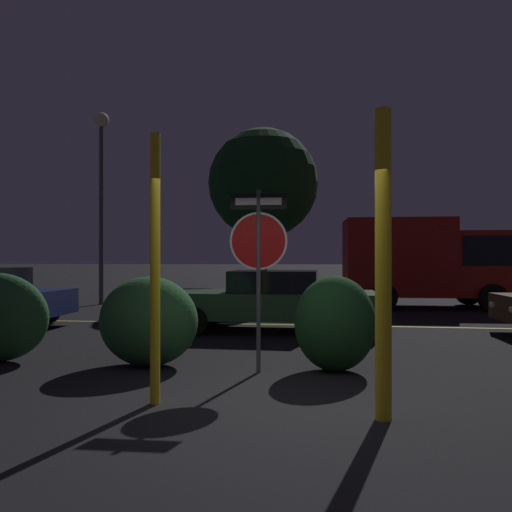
% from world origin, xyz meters
% --- Properties ---
extents(ground_plane, '(260.00, 260.00, 0.00)m').
position_xyz_m(ground_plane, '(0.00, 0.00, 0.00)').
color(ground_plane, black).
extents(road_center_stripe, '(34.69, 0.12, 0.01)m').
position_xyz_m(road_center_stripe, '(0.00, 6.86, 0.00)').
color(road_center_stripe, gold).
rests_on(road_center_stripe, ground_plane).
extents(stop_sign, '(0.82, 0.06, 2.58)m').
position_xyz_m(stop_sign, '(-0.28, 1.75, 1.81)').
color(stop_sign, '#4C4C51').
rests_on(stop_sign, ground_plane).
extents(yellow_pole_left, '(0.11, 0.11, 3.01)m').
position_xyz_m(yellow_pole_left, '(-1.23, 0.10, 1.50)').
color(yellow_pole_left, yellow).
rests_on(yellow_pole_left, ground_plane).
extents(yellow_pole_right, '(0.16, 0.16, 3.12)m').
position_xyz_m(yellow_pole_right, '(1.22, -0.13, 1.56)').
color(yellow_pole_right, yellow).
rests_on(yellow_pole_right, ground_plane).
extents(hedge_bush_1, '(1.50, 1.11, 1.34)m').
position_xyz_m(hedge_bush_1, '(-1.97, 1.96, 0.67)').
color(hedge_bush_1, '#285B2D').
rests_on(hedge_bush_1, ground_plane).
extents(hedge_bush_2, '(1.16, 0.93, 1.37)m').
position_xyz_m(hedge_bush_2, '(0.80, 1.97, 0.68)').
color(hedge_bush_2, '#19421E').
rests_on(hedge_bush_2, ground_plane).
extents(passing_car_2, '(4.83, 2.02, 1.34)m').
position_xyz_m(passing_car_2, '(-0.54, 5.80, 0.68)').
color(passing_car_2, '#335B38').
rests_on(passing_car_2, ground_plane).
extents(delivery_truck, '(5.48, 2.70, 2.89)m').
position_xyz_m(delivery_truck, '(4.16, 11.72, 1.58)').
color(delivery_truck, maroon).
rests_on(delivery_truck, ground_plane).
extents(street_lamp, '(0.53, 0.53, 6.75)m').
position_xyz_m(street_lamp, '(-7.06, 11.39, 4.73)').
color(street_lamp, '#4C4C51').
rests_on(street_lamp, ground_plane).
extents(tree_0, '(4.16, 4.16, 6.55)m').
position_xyz_m(tree_0, '(-1.58, 13.57, 4.46)').
color(tree_0, '#422D1E').
rests_on(tree_0, ground_plane).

